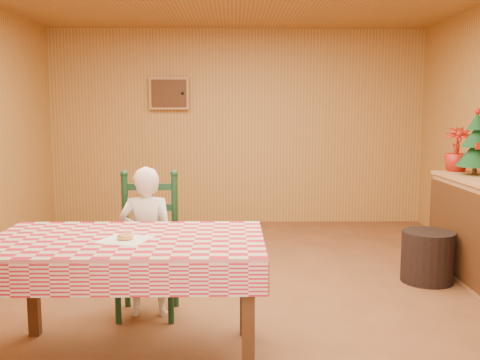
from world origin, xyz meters
name	(u,v)px	position (x,y,z in m)	size (l,w,h in m)	color
ground	(240,297)	(0.00, 0.00, 0.00)	(6.00, 6.00, 0.00)	brown
cabin_walls	(239,76)	(0.00, 0.53, 1.83)	(5.10, 6.05, 2.65)	#BC8A44
dining_table	(127,251)	(-0.70, -1.09, 0.69)	(1.66, 0.96, 0.77)	#4A2913
ladder_chair	(148,248)	(-0.70, -0.31, 0.50)	(0.44, 0.40, 1.08)	black
seated_child	(147,242)	(-0.70, -0.36, 0.56)	(0.41, 0.27, 1.12)	silver
napkin	(125,240)	(-0.70, -1.14, 0.77)	(0.26, 0.26, 0.00)	white
donut	(125,237)	(-0.70, -1.14, 0.79)	(0.10, 0.10, 0.03)	gold
christmas_tree	(476,145)	(2.20, 0.69, 1.21)	(0.34, 0.34, 0.62)	#4A2913
flower_arrangement	(457,149)	(2.15, 0.99, 1.15)	(0.24, 0.24, 0.43)	#9D180E
storage_bin	(427,257)	(1.68, 0.39, 0.23)	(0.46, 0.46, 0.46)	black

